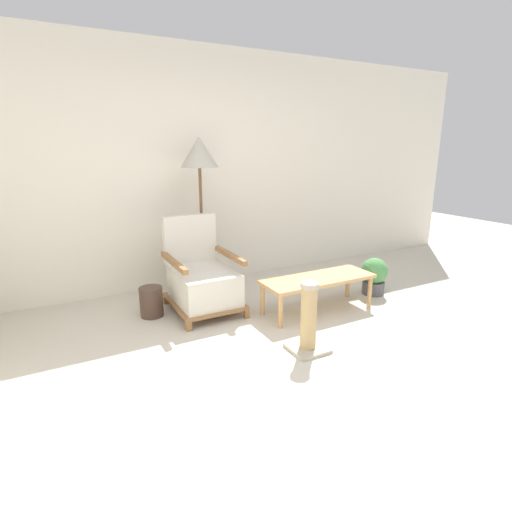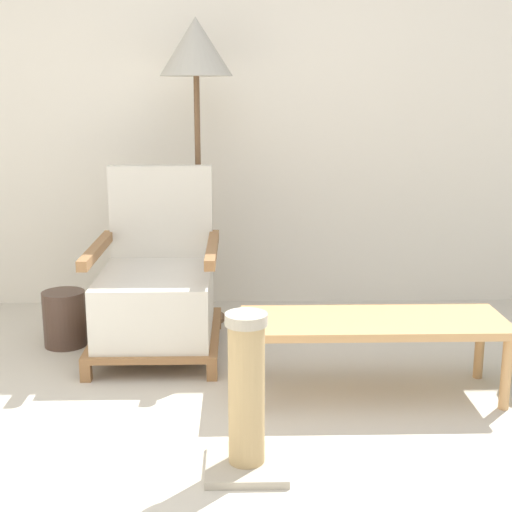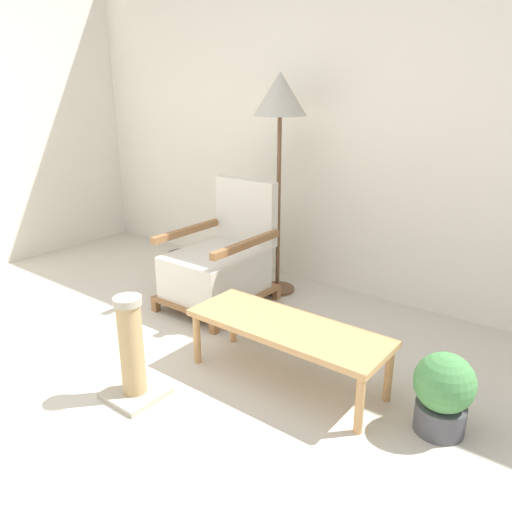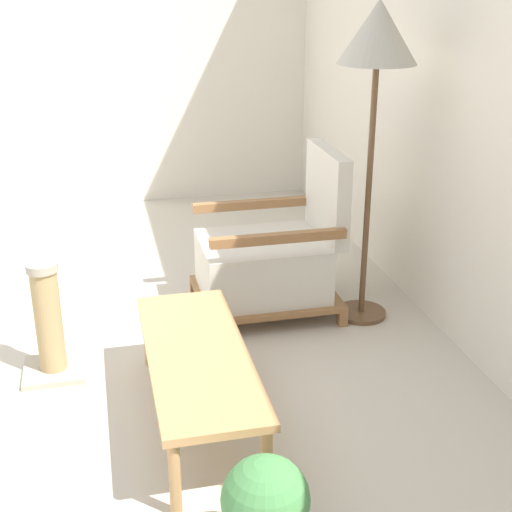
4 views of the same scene
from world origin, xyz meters
The scene contains 6 objects.
wall_back centered at (0.00, 2.46, 1.35)m, with size 8.00×0.06×2.70m.
armchair centered at (-0.41, 1.58, 0.32)m, with size 0.64×0.79×0.93m.
floor_lamp centered at (-0.21, 2.06, 1.47)m, with size 0.40×0.40×1.71m.
coffee_table centered at (0.60, 1.00, 0.31)m, with size 1.16×0.42×0.35m.
vase centered at (-0.91, 1.66, 0.15)m, with size 0.22×0.22×0.29m, color #473328.
scratching_post centered at (0.04, 0.37, 0.25)m, with size 0.29×0.29×0.59m.
Camera 2 is at (0.01, -1.95, 1.34)m, focal length 50.00 mm.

